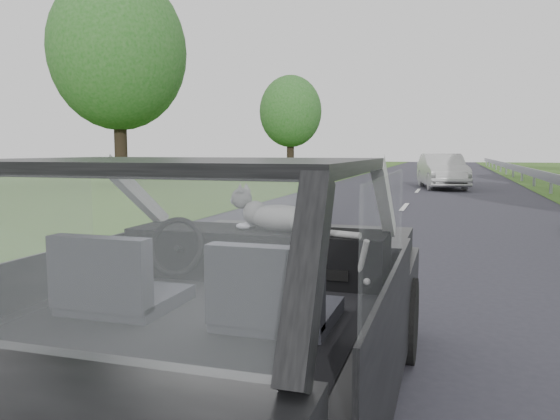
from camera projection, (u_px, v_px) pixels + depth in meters
The scene contains 9 objects.
subject_car at pixel (216, 299), 2.78m from camera, with size 1.80×4.00×1.45m, color black.
dashboard at pixel (257, 253), 3.36m from camera, with size 1.58×0.45×0.30m, color black.
driver_seat at pixel (114, 277), 2.61m from camera, with size 0.50×0.72×0.42m, color black.
passenger_seat at pixel (273, 289), 2.37m from camera, with size 0.50×0.72×0.42m, color black.
steering_wheel at pixel (176, 247), 3.19m from camera, with size 0.36×0.36×0.04m, color black.
cat at pixel (281, 216), 3.24m from camera, with size 0.62×0.19×0.28m, color gray.
other_car at pixel (442, 171), 21.29m from camera, with size 1.62×4.11×1.35m, color #BDBDBD.
tree_5 at pixel (119, 83), 22.81m from camera, with size 5.66×5.66×8.58m, color #195015, non-canonical shape.
tree_6 at pixel (290, 126), 36.20m from camera, with size 4.11×4.11×6.23m, color #195015, non-canonical shape.
Camera 1 is at (1.12, -2.49, 1.48)m, focal length 35.00 mm.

